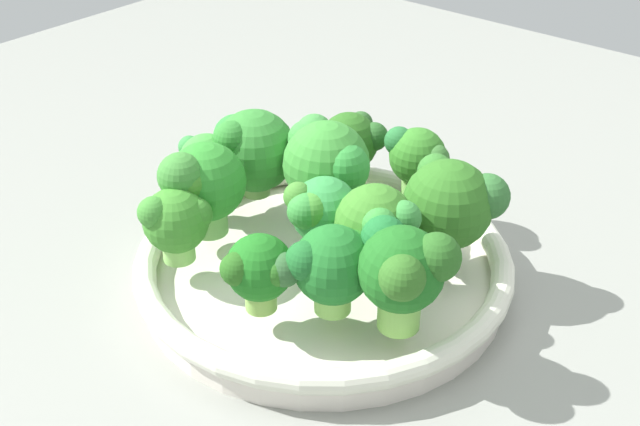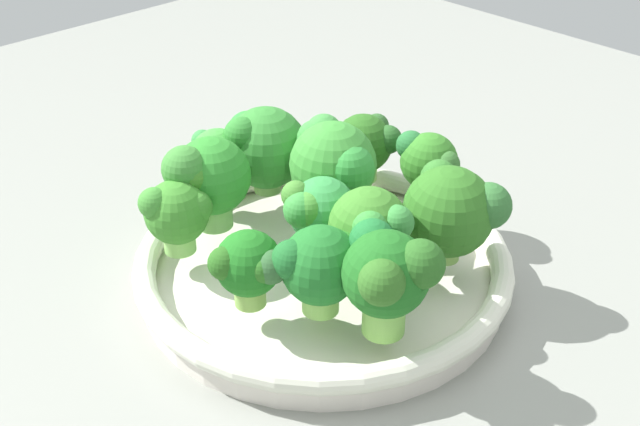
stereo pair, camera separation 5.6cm
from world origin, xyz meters
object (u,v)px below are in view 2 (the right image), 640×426
object	(u,v)px
broccoli_floret_1	(334,163)
broccoli_floret_9	(249,266)
broccoli_floret_2	(321,265)
broccoli_floret_0	(318,211)
broccoli_floret_4	(371,229)
broccoli_floret_10	(217,156)
broccoli_floret_12	(208,177)
bowl	(320,264)
broccoli_floret_8	(262,144)
broccoli_floret_6	(428,162)
broccoli_floret_11	(388,273)
broccoli_floret_3	(177,213)
broccoli_floret_5	(452,210)
broccoli_floret_7	(366,144)

from	to	relation	value
broccoli_floret_1	broccoli_floret_9	distance (cm)	12.96
broccoli_floret_2	broccoli_floret_0	bearing A→B (deg)	-41.72
broccoli_floret_4	broccoli_floret_10	distance (cm)	16.82
broccoli_floret_12	broccoli_floret_9	bearing A→B (deg)	157.19
broccoli_floret_0	broccoli_floret_10	bearing A→B (deg)	-2.79
bowl	broccoli_floret_8	distance (cm)	11.47
broccoli_floret_4	broccoli_floret_6	distance (cm)	12.51
broccoli_floret_9	broccoli_floret_11	distance (cm)	9.32
broccoli_floret_9	broccoli_floret_10	bearing A→B (deg)	-29.85
broccoli_floret_1	broccoli_floret_11	distance (cm)	14.54
bowl	broccoli_floret_11	size ratio (longest dim) A/B	3.86
bowl	broccoli_floret_3	xyz separation A→B (cm)	(6.85, 7.69, 4.81)
broccoli_floret_0	broccoli_floret_3	xyz separation A→B (cm)	(7.87, 6.49, -0.84)
broccoli_floret_10	broccoli_floret_4	bearing A→B (deg)	-179.75
broccoli_floret_1	broccoli_floret_9	xyz separation A→B (cm)	(-4.44, 12.10, -1.39)
broccoli_floret_1	broccoli_floret_2	world-z (taller)	broccoli_floret_1
broccoli_floret_0	broccoli_floret_5	world-z (taller)	broccoli_floret_5
broccoli_floret_4	broccoli_floret_8	size ratio (longest dim) A/B	0.98
broccoli_floret_7	broccoli_floret_3	bearing A→B (deg)	83.87
broccoli_floret_10	broccoli_floret_12	world-z (taller)	broccoli_floret_12
broccoli_floret_1	broccoli_floret_3	xyz separation A→B (cm)	(4.22, 11.65, -1.36)
broccoli_floret_2	broccoli_floret_3	xyz separation A→B (cm)	(12.17, 2.65, -0.31)
broccoli_floret_4	broccoli_floret_7	size ratio (longest dim) A/B	1.24
broccoli_floret_0	broccoli_floret_4	bearing A→B (deg)	-171.36
broccoli_floret_4	broccoli_floret_0	bearing A→B (deg)	8.64
bowl	broccoli_floret_4	size ratio (longest dim) A/B	3.91
broccoli_floret_3	broccoli_floret_10	size ratio (longest dim) A/B	0.96
broccoli_floret_3	broccoli_floret_11	bearing A→B (deg)	-166.07
broccoli_floret_2	broccoli_floret_5	xyz separation A→B (cm)	(-2.05, -10.87, 0.46)
broccoli_floret_1	broccoli_floret_12	distance (cm)	9.59
broccoli_floret_0	broccoli_floret_2	bearing A→B (deg)	138.28
bowl	broccoli_floret_3	distance (cm)	11.37
broccoli_floret_2	broccoli_floret_3	distance (cm)	12.46
broccoli_floret_7	broccoli_floret_10	bearing A→B (deg)	59.06
broccoli_floret_8	broccoli_floret_4	bearing A→B (deg)	167.91
broccoli_floret_7	broccoli_floret_12	world-z (taller)	broccoli_floret_12
broccoli_floret_0	broccoli_floret_6	bearing A→B (deg)	-89.40
broccoli_floret_7	broccoli_floret_11	size ratio (longest dim) A/B	0.79
broccoli_floret_4	broccoli_floret_10	size ratio (longest dim) A/B	1.22
broccoli_floret_1	broccoli_floret_8	distance (cm)	7.13
broccoli_floret_4	broccoli_floret_8	bearing A→B (deg)	-12.09
broccoli_floret_2	broccoli_floret_6	xyz separation A→B (cm)	(4.43, -16.12, -0.18)
broccoli_floret_0	broccoli_floret_4	world-z (taller)	broccoli_floret_4
broccoli_floret_9	broccoli_floret_11	bearing A→B (deg)	-150.23
broccoli_floret_7	broccoli_floret_11	bearing A→B (deg)	137.32
broccoli_floret_4	broccoli_floret_8	xyz separation A→B (cm)	(15.09, -3.23, -0.30)
broccoli_floret_1	broccoli_floret_5	xyz separation A→B (cm)	(-10.00, -1.87, -0.59)
broccoli_floret_9	broccoli_floret_3	bearing A→B (deg)	-2.97
bowl	broccoli_floret_7	size ratio (longest dim) A/B	4.86
broccoli_floret_6	broccoli_floret_8	bearing A→B (deg)	38.53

